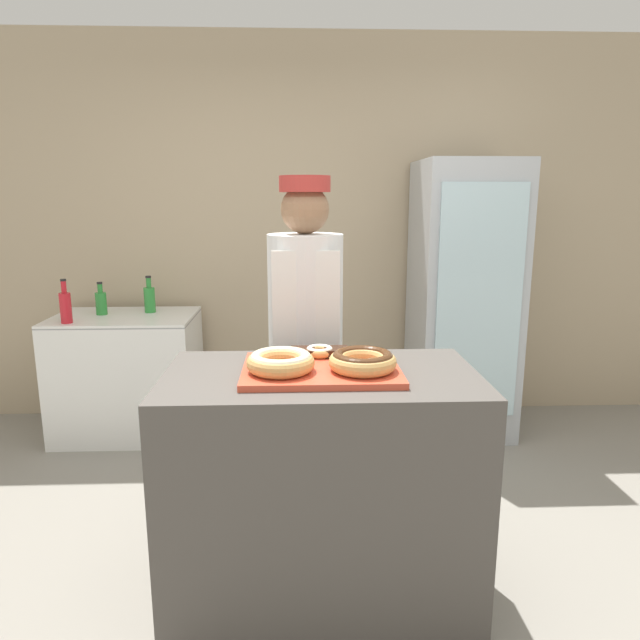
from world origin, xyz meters
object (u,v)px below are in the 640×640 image
donut_chocolate_glaze (363,360)px  brownie_back_left (303,352)px  bottle_green_b (150,298)px  beverage_fridge (463,300)px  serving_tray (321,370)px  brownie_back_right (336,352)px  donut_light_glaze (281,361)px  baker_person (306,346)px  bottle_red (66,306)px  donut_mini_center (320,351)px  bottle_green (101,302)px  chest_freezer (128,374)px

donut_chocolate_glaze → brownie_back_left: size_ratio=2.62×
bottle_green_b → beverage_fridge: bearing=-3.0°
beverage_fridge → serving_tray: bearing=-121.0°
serving_tray → beverage_fridge: 2.01m
brownie_back_right → beverage_fridge: size_ratio=0.05×
donut_light_glaze → beverage_fridge: (1.18, 1.78, -0.10)m
bottle_green_b → baker_person: bearing=-49.9°
brownie_back_right → bottle_red: size_ratio=0.34×
donut_chocolate_glaze → donut_mini_center: size_ratio=2.10×
serving_tray → donut_mini_center: size_ratio=4.92×
serving_tray → brownie_back_right: (0.07, 0.15, 0.03)m
bottle_green_b → bottle_green: bearing=-168.0°
donut_mini_center → donut_light_glaze: bearing=-126.7°
baker_person → bottle_red: size_ratio=6.09×
brownie_back_right → baker_person: 0.48m
brownie_back_left → baker_person: baker_person is taller
chest_freezer → bottle_red: bearing=-142.2°
baker_person → bottle_green_b: size_ratio=6.75×
brownie_back_left → brownie_back_right: bearing=0.0°
serving_tray → baker_person: baker_person is taller
donut_mini_center → brownie_back_left: (-0.07, 0.00, -0.01)m
donut_mini_center → chest_freezer: size_ratio=0.13×
brownie_back_left → bottle_green_b: 1.98m
donut_chocolate_glaze → brownie_back_left: 0.29m
brownie_back_left → bottle_green_b: (-1.03, 1.69, -0.07)m
serving_tray → beverage_fridge: (1.04, 1.73, -0.05)m
brownie_back_right → bottle_green_b: (-1.16, 1.69, -0.07)m
bottle_green → bottle_green_b: 0.31m
serving_tray → baker_person: bearing=94.6°
serving_tray → donut_chocolate_glaze: bearing=-19.6°
donut_mini_center → bottle_green_b: (-1.09, 1.69, -0.08)m
donut_chocolate_glaze → brownie_back_left: bearing=137.1°
donut_mini_center → brownie_back_right: size_ratio=1.25×
brownie_back_left → donut_mini_center: bearing=0.0°
baker_person → bottle_green: bearing=138.9°
donut_mini_center → beverage_fridge: beverage_fridge is taller
donut_mini_center → brownie_back_left: bearing=180.0°
serving_tray → baker_person: size_ratio=0.34×
beverage_fridge → bottle_red: bearing=-175.2°
serving_tray → bottle_green: (-1.40, 1.77, -0.06)m
brownie_back_right → donut_chocolate_glaze: bearing=-67.5°
donut_chocolate_glaze → donut_mini_center: bearing=126.7°
baker_person → donut_light_glaze: bearing=-98.8°
donut_light_glaze → chest_freezer: (-1.09, 1.79, -0.60)m
baker_person → serving_tray: bearing=-85.4°
serving_tray → bottle_red: 2.15m
brownie_back_left → bottle_red: bearing=136.9°
chest_freezer → donut_mini_center: bearing=-51.9°
donut_mini_center → brownie_back_left: 0.07m
brownie_back_right → beverage_fridge: 1.86m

